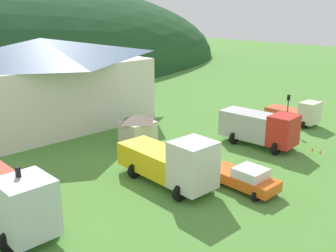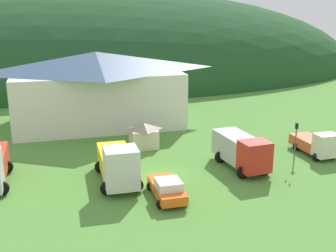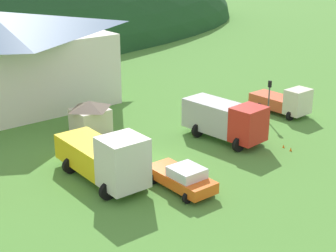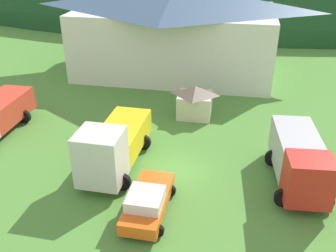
{
  "view_description": "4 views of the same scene",
  "coord_description": "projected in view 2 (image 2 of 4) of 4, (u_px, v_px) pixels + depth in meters",
  "views": [
    {
      "loc": [
        -20.96,
        -18.02,
        11.8
      ],
      "look_at": [
        0.81,
        4.95,
        2.09
      ],
      "focal_mm": 41.67,
      "sensor_mm": 36.0,
      "label": 1
    },
    {
      "loc": [
        -8.67,
        -32.75,
        14.02
      ],
      "look_at": [
        2.21,
        6.38,
        2.62
      ],
      "focal_mm": 45.48,
      "sensor_mm": 36.0,
      "label": 2
    },
    {
      "loc": [
        -19.62,
        -25.92,
        14.72
      ],
      "look_at": [
        3.21,
        2.09,
        1.51
      ],
      "focal_mm": 54.94,
      "sensor_mm": 36.0,
      "label": 3
    },
    {
      "loc": [
        3.2,
        -19.53,
        13.64
      ],
      "look_at": [
        -1.0,
        2.53,
        1.85
      ],
      "focal_mm": 40.25,
      "sensor_mm": 36.0,
      "label": 4
    }
  ],
  "objects": [
    {
      "name": "ground_plane",
      "position": [
        163.0,
        177.0,
        36.4
      ],
      "size": [
        200.0,
        200.0,
        0.0
      ],
      "primitive_type": "plane",
      "color": "#518C38"
    },
    {
      "name": "forested_hill_backdrop",
      "position": [
        92.0,
        74.0,
        91.74
      ],
      "size": [
        122.88,
        60.0,
        35.61
      ],
      "primitive_type": "ellipsoid",
      "color": "#1E4723",
      "rests_on": "ground"
    },
    {
      "name": "depot_building",
      "position": [
        97.0,
        87.0,
        51.75
      ],
      "size": [
        21.12,
        12.48,
        8.87
      ],
      "color": "white",
      "rests_on": "ground"
    },
    {
      "name": "play_shed_cream",
      "position": [
        144.0,
        135.0,
        43.67
      ],
      "size": [
        2.9,
        2.65,
        2.59
      ],
      "color": "beige",
      "rests_on": "ground"
    },
    {
      "name": "flatbed_truck_yellow",
      "position": [
        118.0,
        164.0,
        34.54
      ],
      "size": [
        3.47,
        7.82,
        3.68
      ],
      "rotation": [
        0.0,
        0.0,
        -1.59
      ],
      "color": "silver",
      "rests_on": "ground"
    },
    {
      "name": "crane_truck_red",
      "position": [
        242.0,
        150.0,
        37.86
      ],
      "size": [
        3.56,
        6.9,
        3.16
      ],
      "rotation": [
        0.0,
        0.0,
        -1.49
      ],
      "color": "red",
      "rests_on": "ground"
    },
    {
      "name": "light_truck_cream",
      "position": [
        317.0,
        144.0,
        41.26
      ],
      "size": [
        2.73,
        5.44,
        2.57
      ],
      "rotation": [
        0.0,
        0.0,
        -1.55
      ],
      "color": "beige",
      "rests_on": "ground"
    },
    {
      "name": "service_pickup_orange",
      "position": [
        167.0,
        188.0,
        32.06
      ],
      "size": [
        2.43,
        4.86,
        1.66
      ],
      "rotation": [
        0.0,
        0.0,
        -1.58
      ],
      "color": "orange",
      "rests_on": "ground"
    },
    {
      "name": "traffic_light_east",
      "position": [
        296.0,
        137.0,
        39.97
      ],
      "size": [
        0.2,
        0.32,
        3.58
      ],
      "color": "#4C4C51",
      "rests_on": "ground"
    },
    {
      "name": "traffic_cone_near_pickup",
      "position": [
        286.0,
        182.0,
        35.31
      ],
      "size": [
        0.36,
        0.36,
        0.47
      ],
      "primitive_type": "cone",
      "color": "orange",
      "rests_on": "ground"
    },
    {
      "name": "traffic_cone_mid_row",
      "position": [
        289.0,
        186.0,
        34.57
      ],
      "size": [
        0.36,
        0.36,
        0.59
      ],
      "primitive_type": "cone",
      "color": "orange",
      "rests_on": "ground"
    }
  ]
}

